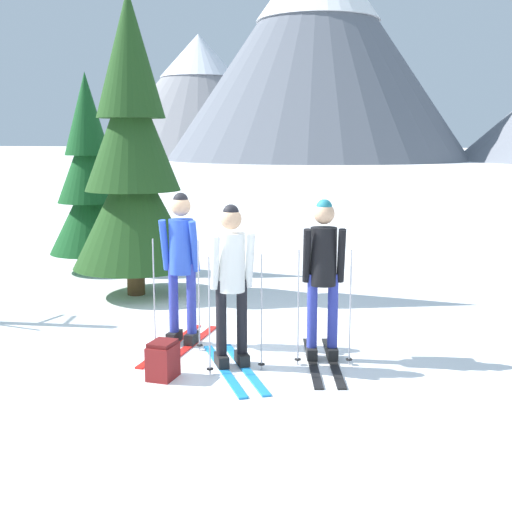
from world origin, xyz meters
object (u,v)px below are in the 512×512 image
at_px(skier_in_black, 323,270).
at_px(pine_tree_near, 89,182).
at_px(pine_tree_mid, 132,159).
at_px(backpack_on_snow_front, 163,360).
at_px(skier_in_blue, 181,262).
at_px(skier_in_white, 232,280).

distance_m(skier_in_black, pine_tree_near, 6.24).
bearing_deg(pine_tree_mid, backpack_on_snow_front, -57.33).
relative_size(skier_in_blue, pine_tree_near, 0.50).
relative_size(skier_in_blue, backpack_on_snow_front, 4.62).
bearing_deg(skier_in_blue, skier_in_black, -0.33).
bearing_deg(skier_in_black, pine_tree_mid, 148.08).
xyz_separation_m(pine_tree_near, pine_tree_mid, (1.68, -1.43, 0.45)).
height_order(skier_in_blue, skier_in_white, skier_in_blue).
bearing_deg(skier_in_blue, backpack_on_snow_front, -74.85).
xyz_separation_m(skier_in_blue, skier_in_white, (0.83, -0.56, -0.04)).
height_order(skier_in_blue, pine_tree_mid, pine_tree_mid).
relative_size(skier_in_white, pine_tree_near, 0.49).
distance_m(pine_tree_mid, backpack_on_snow_front, 4.26).
bearing_deg(pine_tree_near, skier_in_blue, -45.84).
bearing_deg(skier_in_blue, skier_in_white, -34.30).
bearing_deg(backpack_on_snow_front, skier_in_blue, 105.15).
distance_m(skier_in_black, pine_tree_mid, 4.17).
bearing_deg(skier_in_white, skier_in_blue, 145.70).
distance_m(skier_in_blue, pine_tree_mid, 2.97).
relative_size(skier_in_white, skier_in_black, 0.98).
bearing_deg(pine_tree_near, backpack_on_snow_front, -51.18).
bearing_deg(pine_tree_near, skier_in_black, -34.92).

